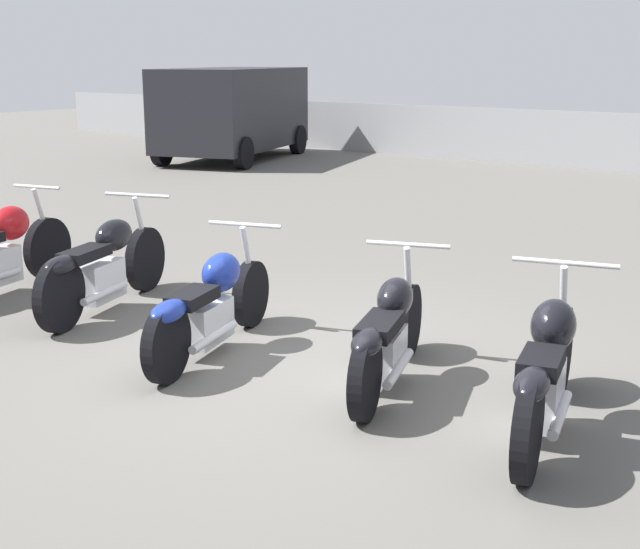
{
  "coord_description": "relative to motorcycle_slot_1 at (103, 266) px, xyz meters",
  "views": [
    {
      "loc": [
        4.23,
        -5.18,
        2.37
      ],
      "look_at": [
        0.0,
        0.36,
        0.65
      ],
      "focal_mm": 50.0,
      "sensor_mm": 36.0,
      "label": 1
    }
  ],
  "objects": [
    {
      "name": "ground_plane",
      "position": [
        2.36,
        -0.07,
        -0.44
      ],
      "size": [
        60.0,
        60.0,
        0.0
      ],
      "primitive_type": "plane",
      "color": "#5B5954"
    },
    {
      "name": "motorcycle_slot_1",
      "position": [
        0.0,
        0.0,
        0.0
      ],
      "size": [
        0.96,
        2.09,
        1.03
      ],
      "rotation": [
        0.0,
        0.0,
        0.33
      ],
      "color": "black",
      "rests_on": "ground_plane"
    },
    {
      "name": "motorcycle_slot_2",
      "position": [
        1.68,
        -0.29,
        -0.03
      ],
      "size": [
        0.91,
        2.05,
        0.96
      ],
      "rotation": [
        0.0,
        0.0,
        0.31
      ],
      "color": "black",
      "rests_on": "ground_plane"
    },
    {
      "name": "motorcycle_slot_3",
      "position": [
        3.24,
        -0.04,
        -0.04
      ],
      "size": [
        0.92,
        1.9,
        0.95
      ],
      "rotation": [
        0.0,
        0.0,
        0.35
      ],
      "color": "black",
      "rests_on": "ground_plane"
    },
    {
      "name": "motorcycle_slot_4",
      "position": [
        4.5,
        -0.14,
        -0.01
      ],
      "size": [
        0.87,
        2.07,
        1.0
      ],
      "rotation": [
        0.0,
        0.0,
        0.27
      ],
      "color": "black",
      "rests_on": "ground_plane"
    },
    {
      "name": "parked_van",
      "position": [
        -7.72,
        10.15,
        0.73
      ],
      "size": [
        3.38,
        4.95,
        2.09
      ],
      "rotation": [
        0.0,
        0.0,
        0.32
      ],
      "color": "black",
      "rests_on": "ground_plane"
    }
  ]
}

